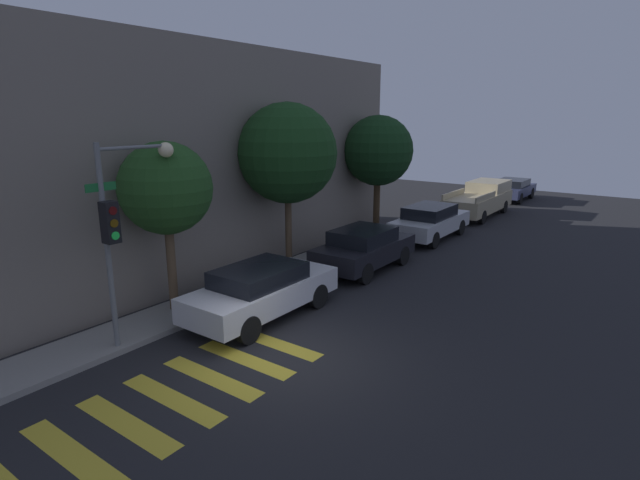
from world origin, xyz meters
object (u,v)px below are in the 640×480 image
object	(u,v)px
traffic_light_pole	(124,210)
tree_near_corner	(166,189)
tree_far_end	(378,151)
sedan_far_end	(430,221)
sedan_near_corner	(262,290)
pickup_truck	(480,199)
tree_midblock	(287,154)
sedan_middle	(364,248)
sedan_tail_of_row	(512,189)

from	to	relation	value
traffic_light_pole	tree_near_corner	xyz separation A→B (m)	(1.79, 0.86, 0.18)
tree_far_end	sedan_far_end	bearing A→B (deg)	-65.43
sedan_near_corner	pickup_truck	bearing A→B (deg)	0.00
sedan_near_corner	tree_near_corner	world-z (taller)	tree_near_corner
sedan_far_end	tree_midblock	size ratio (longest dim) A/B	0.82
tree_midblock	tree_far_end	world-z (taller)	tree_midblock
sedan_middle	sedan_far_end	bearing A→B (deg)	0.00
sedan_middle	pickup_truck	bearing A→B (deg)	0.00
tree_far_end	sedan_middle	bearing A→B (deg)	-155.00
sedan_middle	tree_near_corner	size ratio (longest dim) A/B	0.90
tree_far_end	tree_near_corner	bearing A→B (deg)	180.00
sedan_middle	tree_near_corner	distance (m)	7.26
sedan_near_corner	tree_near_corner	xyz separation A→B (m)	(-1.20, 2.13, 2.65)
traffic_light_pole	pickup_truck	distance (m)	20.38
sedan_middle	tree_far_end	world-z (taller)	tree_far_end
tree_near_corner	sedan_near_corner	bearing A→B (deg)	-60.60
traffic_light_pole	tree_far_end	bearing A→B (deg)	3.87
traffic_light_pole	sedan_middle	distance (m)	8.66
sedan_near_corner	sedan_middle	world-z (taller)	sedan_middle
sedan_tail_of_row	tree_midblock	bearing A→B (deg)	173.80
sedan_middle	pickup_truck	world-z (taller)	pickup_truck
sedan_middle	tree_near_corner	xyz separation A→B (m)	(-6.42, 2.13, 2.63)
sedan_near_corner	pickup_truck	world-z (taller)	pickup_truck
pickup_truck	sedan_tail_of_row	xyz separation A→B (m)	(6.10, 0.00, -0.17)
sedan_far_end	tree_near_corner	xyz separation A→B (m)	(-11.96, 2.13, 2.63)
sedan_near_corner	tree_near_corner	size ratio (longest dim) A/B	0.97
sedan_middle	tree_midblock	bearing A→B (deg)	125.29
sedan_far_end	sedan_near_corner	bearing A→B (deg)	-180.00
sedan_far_end	sedan_tail_of_row	bearing A→B (deg)	0.00
sedan_near_corner	sedan_middle	size ratio (longest dim) A/B	1.07
sedan_middle	sedan_far_end	size ratio (longest dim) A/B	0.90
pickup_truck	tree_near_corner	bearing A→B (deg)	173.40
sedan_middle	pickup_truck	xyz separation A→B (m)	(12.00, 0.00, 0.11)
sedan_middle	tree_far_end	size ratio (longest dim) A/B	0.80
tree_near_corner	tree_midblock	world-z (taller)	tree_midblock
tree_midblock	pickup_truck	bearing A→B (deg)	-8.96
traffic_light_pole	tree_near_corner	world-z (taller)	traffic_light_pole
tree_midblock	traffic_light_pole	bearing A→B (deg)	-172.66
pickup_truck	tree_near_corner	distance (m)	18.71
tree_near_corner	tree_far_end	xyz separation A→B (m)	(10.98, 0.00, 0.34)
pickup_truck	tree_far_end	size ratio (longest dim) A/B	1.10
tree_midblock	sedan_far_end	bearing A→B (deg)	-16.81
traffic_light_pole	tree_midblock	world-z (taller)	tree_midblock
sedan_middle	tree_midblock	distance (m)	4.15
sedan_near_corner	tree_near_corner	distance (m)	3.60
tree_near_corner	sedan_middle	bearing A→B (deg)	-18.36
tree_near_corner	tree_midblock	bearing A→B (deg)	-0.00
pickup_truck	sedan_tail_of_row	size ratio (longest dim) A/B	1.32
sedan_tail_of_row	tree_far_end	world-z (taller)	tree_far_end
sedan_far_end	sedan_tail_of_row	size ratio (longest dim) A/B	1.07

